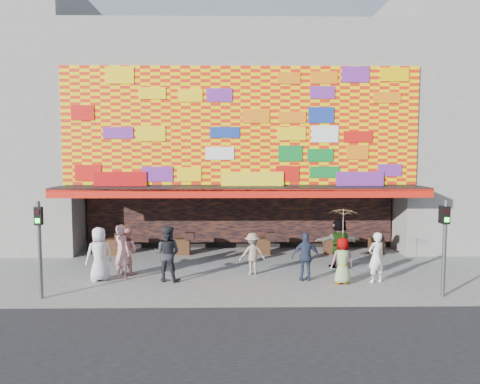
{
  "coord_description": "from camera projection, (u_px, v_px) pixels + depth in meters",
  "views": [
    {
      "loc": [
        -0.33,
        -15.59,
        4.49
      ],
      "look_at": [
        -0.05,
        2.0,
        2.96
      ],
      "focal_mm": 35.0,
      "sensor_mm": 36.0,
      "label": 1
    }
  ],
  "objects": [
    {
      "name": "ground",
      "position": [
        242.0,
        284.0,
        15.93
      ],
      "size": [
        90.0,
        90.0,
        0.0
      ],
      "primitive_type": "plane",
      "color": "slate",
      "rests_on": "ground"
    },
    {
      "name": "ped_d",
      "position": [
        252.0,
        254.0,
        17.1
      ],
      "size": [
        1.09,
        0.77,
        1.52
      ],
      "primitive_type": "imported",
      "rotation": [
        0.0,
        0.0,
        3.37
      ],
      "color": "gray",
      "rests_on": "ground"
    },
    {
      "name": "ped_g",
      "position": [
        342.0,
        261.0,
        15.85
      ],
      "size": [
        0.84,
        0.61,
        1.59
      ],
      "primitive_type": "imported",
      "rotation": [
        0.0,
        0.0,
        3.28
      ],
      "color": "gray",
      "rests_on": "ground"
    },
    {
      "name": "road_strip",
      "position": [
        249.0,
        374.0,
        9.45
      ],
      "size": [
        30.0,
        8.0,
        0.02
      ],
      "primitive_type": "cube",
      "color": "black",
      "rests_on": "ground"
    },
    {
      "name": "parasol",
      "position": [
        343.0,
        221.0,
        15.74
      ],
      "size": [
        1.12,
        1.14,
        1.84
      ],
      "color": "#FFEBA0",
      "rests_on": "ground"
    },
    {
      "name": "shop_building",
      "position": [
        239.0,
        137.0,
        23.62
      ],
      "size": [
        15.2,
        9.4,
        10.0
      ],
      "color": "gray",
      "rests_on": "ground"
    },
    {
      "name": "ped_f",
      "position": [
        339.0,
        242.0,
        18.14
      ],
      "size": [
        1.85,
        0.79,
        1.94
      ],
      "primitive_type": "imported",
      "rotation": [
        0.0,
        0.0,
        3.26
      ],
      "color": "gray",
      "rests_on": "ground"
    },
    {
      "name": "ped_i",
      "position": [
        127.0,
        251.0,
        17.15
      ],
      "size": [
        1.01,
        0.91,
        1.7
      ],
      "primitive_type": "imported",
      "rotation": [
        0.0,
        0.0,
        2.76
      ],
      "color": "pink",
      "rests_on": "ground"
    },
    {
      "name": "ped_e",
      "position": [
        306.0,
        257.0,
        16.23
      ],
      "size": [
        1.01,
        0.47,
        1.69
      ],
      "primitive_type": "imported",
      "rotation": [
        0.0,
        0.0,
        3.2
      ],
      "color": "#2B334B",
      "rests_on": "ground"
    },
    {
      "name": "ped_h",
      "position": [
        376.0,
        257.0,
        16.04
      ],
      "size": [
        0.74,
        0.62,
        1.73
      ],
      "primitive_type": "imported",
      "rotation": [
        0.0,
        0.0,
        3.51
      ],
      "color": "silver",
      "rests_on": "ground"
    },
    {
      "name": "ped_b",
      "position": [
        122.0,
        252.0,
        16.42
      ],
      "size": [
        0.85,
        0.78,
        1.95
      ],
      "primitive_type": "imported",
      "rotation": [
        0.0,
        0.0,
        2.55
      ],
      "color": "tan",
      "rests_on": "ground"
    },
    {
      "name": "ped_c",
      "position": [
        167.0,
        254.0,
        16.19
      ],
      "size": [
        1.09,
        0.94,
        1.93
      ],
      "primitive_type": "imported",
      "rotation": [
        0.0,
        0.0,
        2.89
      ],
      "color": "#222328",
      "rests_on": "ground"
    },
    {
      "name": "signal_right",
      "position": [
        445.0,
        237.0,
        14.37
      ],
      "size": [
        0.22,
        0.2,
        3.0
      ],
      "color": "#59595B",
      "rests_on": "ground"
    },
    {
      "name": "signal_left",
      "position": [
        39.0,
        238.0,
        14.17
      ],
      "size": [
        0.22,
        0.2,
        3.0
      ],
      "color": "#59595B",
      "rests_on": "ground"
    },
    {
      "name": "ped_a",
      "position": [
        99.0,
        254.0,
        16.21
      ],
      "size": [
        1.1,
        1.0,
        1.88
      ],
      "primitive_type": "imported",
      "rotation": [
        0.0,
        0.0,
        3.72
      ],
      "color": "silver",
      "rests_on": "ground"
    }
  ]
}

